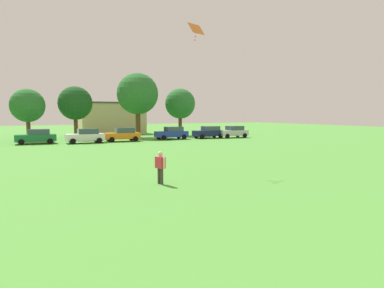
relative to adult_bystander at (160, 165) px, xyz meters
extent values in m
plane|color=#4C9338|center=(-1.41, 14.27, -0.95)|extent=(160.00, 160.00, 0.00)
cylinder|color=#3F3833|center=(-0.03, 0.11, -0.56)|extent=(0.15, 0.15, 0.79)
cylinder|color=#3F3833|center=(0.03, -0.11, -0.56)|extent=(0.15, 0.15, 0.79)
cube|color=#D8334C|center=(0.00, 0.00, 0.11)|extent=(0.41, 0.58, 0.56)
cylinder|color=beige|center=(-0.07, 0.32, 0.13)|extent=(0.11, 0.11, 0.52)
cylinder|color=beige|center=(0.07, -0.32, 0.13)|extent=(0.11, 0.11, 0.52)
sphere|color=beige|center=(0.00, 0.00, 0.53)|extent=(0.25, 0.25, 0.25)
cube|color=orange|center=(4.01, 3.99, 7.75)|extent=(1.18, 0.82, 0.68)
sphere|color=#F24C8C|center=(4.01, 3.99, 7.50)|extent=(0.10, 0.10, 0.10)
sphere|color=#F24C8C|center=(3.96, 3.99, 7.28)|extent=(0.10, 0.10, 0.10)
sphere|color=#F24C8C|center=(3.91, 3.99, 7.06)|extent=(0.10, 0.10, 0.10)
cube|color=#196B38|center=(-4.64, 27.06, -0.25)|extent=(4.30, 1.80, 0.76)
cube|color=#334756|center=(-4.29, 27.06, 0.43)|extent=(2.24, 1.58, 0.60)
cylinder|color=black|center=(-6.10, 26.16, -0.63)|extent=(0.64, 0.22, 0.64)
cylinder|color=black|center=(-6.10, 27.96, -0.63)|extent=(0.64, 0.22, 0.64)
cylinder|color=black|center=(-3.17, 26.16, -0.63)|extent=(0.64, 0.22, 0.64)
cylinder|color=black|center=(-3.17, 27.96, -0.63)|extent=(0.64, 0.22, 0.64)
cube|color=white|center=(0.57, 25.69, -0.25)|extent=(4.30, 1.80, 0.76)
cube|color=#334756|center=(0.91, 25.69, 0.43)|extent=(2.24, 1.58, 0.60)
cylinder|color=black|center=(-0.89, 24.79, -0.63)|extent=(0.64, 0.22, 0.64)
cylinder|color=black|center=(-0.89, 26.59, -0.63)|extent=(0.64, 0.22, 0.64)
cylinder|color=black|center=(2.03, 24.79, -0.63)|extent=(0.64, 0.22, 0.64)
cylinder|color=black|center=(2.03, 26.59, -0.63)|extent=(0.64, 0.22, 0.64)
cube|color=orange|center=(5.07, 26.18, -0.25)|extent=(4.30, 1.80, 0.76)
cube|color=#334756|center=(5.41, 26.18, 0.43)|extent=(2.24, 1.58, 0.60)
cylinder|color=black|center=(3.61, 25.28, -0.63)|extent=(0.64, 0.22, 0.64)
cylinder|color=black|center=(3.61, 27.08, -0.63)|extent=(0.64, 0.22, 0.64)
cylinder|color=black|center=(6.53, 25.28, -0.63)|extent=(0.64, 0.22, 0.64)
cylinder|color=black|center=(6.53, 27.08, -0.63)|extent=(0.64, 0.22, 0.64)
cube|color=#1E38AD|center=(11.95, 26.69, -0.25)|extent=(4.30, 1.80, 0.76)
cube|color=#334756|center=(12.29, 26.69, 0.43)|extent=(2.24, 1.58, 0.60)
cylinder|color=black|center=(10.48, 25.79, -0.63)|extent=(0.64, 0.22, 0.64)
cylinder|color=black|center=(10.48, 27.59, -0.63)|extent=(0.64, 0.22, 0.64)
cylinder|color=black|center=(13.41, 25.79, -0.63)|extent=(0.64, 0.22, 0.64)
cylinder|color=black|center=(13.41, 27.59, -0.63)|extent=(0.64, 0.22, 0.64)
cube|color=#141E4C|center=(17.37, 26.21, -0.25)|extent=(4.30, 1.80, 0.76)
cube|color=#334756|center=(17.71, 26.21, 0.43)|extent=(2.24, 1.58, 0.60)
cylinder|color=black|center=(15.91, 25.31, -0.63)|extent=(0.64, 0.22, 0.64)
cylinder|color=black|center=(15.91, 27.11, -0.63)|extent=(0.64, 0.22, 0.64)
cylinder|color=black|center=(18.83, 25.31, -0.63)|extent=(0.64, 0.22, 0.64)
cylinder|color=black|center=(18.83, 27.11, -0.63)|extent=(0.64, 0.22, 0.64)
cube|color=silver|center=(21.01, 25.60, -0.25)|extent=(4.30, 1.80, 0.76)
cube|color=#334756|center=(21.36, 25.60, 0.43)|extent=(2.24, 1.58, 0.60)
cylinder|color=black|center=(19.55, 24.70, -0.63)|extent=(0.64, 0.22, 0.64)
cylinder|color=black|center=(19.55, 26.50, -0.63)|extent=(0.64, 0.22, 0.64)
cylinder|color=black|center=(22.48, 24.70, -0.63)|extent=(0.64, 0.22, 0.64)
cylinder|color=black|center=(22.48, 26.50, -0.63)|extent=(0.64, 0.22, 0.64)
cylinder|color=brown|center=(-5.24, 32.46, 0.38)|extent=(0.49, 0.49, 2.67)
sphere|color=#286B2D|center=(-5.24, 32.46, 3.50)|extent=(4.21, 4.21, 4.21)
cylinder|color=brown|center=(0.71, 33.91, 0.51)|extent=(0.54, 0.54, 2.92)
sphere|color=#194C1E|center=(0.71, 33.91, 3.92)|extent=(4.60, 4.60, 4.60)
cylinder|color=brown|center=(9.16, 32.49, 0.93)|extent=(0.69, 0.69, 3.77)
sphere|color=#286B2D|center=(9.16, 32.49, 5.35)|extent=(5.95, 5.95, 5.95)
cylinder|color=brown|center=(16.37, 33.53, 0.54)|extent=(0.55, 0.55, 2.99)
sphere|color=#286B2D|center=(16.37, 33.53, 4.05)|extent=(4.73, 4.73, 4.73)
cube|color=beige|center=(7.76, 43.02, 1.60)|extent=(10.53, 6.26, 5.11)
cube|color=#4C4742|center=(7.76, 43.02, 4.28)|extent=(10.95, 6.51, 0.24)
camera|label=1|loc=(-5.95, -15.37, 2.47)|focal=31.89mm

